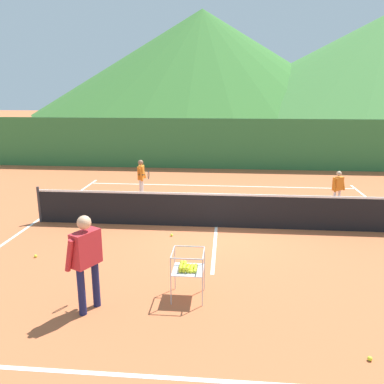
% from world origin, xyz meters
% --- Properties ---
extents(ground_plane, '(120.00, 120.00, 0.00)m').
position_xyz_m(ground_plane, '(0.00, 0.00, 0.00)').
color(ground_plane, '#BC6038').
extents(line_baseline_near, '(10.50, 0.08, 0.01)m').
position_xyz_m(line_baseline_near, '(0.00, -5.97, 0.00)').
color(line_baseline_near, white).
rests_on(line_baseline_near, ground).
extents(line_baseline_far, '(10.50, 0.08, 0.01)m').
position_xyz_m(line_baseline_far, '(0.00, 4.84, 0.00)').
color(line_baseline_far, white).
rests_on(line_baseline_far, ground).
extents(line_sideline_west, '(0.08, 10.81, 0.01)m').
position_xyz_m(line_sideline_west, '(-5.25, 0.00, 0.00)').
color(line_sideline_west, white).
rests_on(line_sideline_west, ground).
extents(line_service_center, '(0.08, 5.82, 0.01)m').
position_xyz_m(line_service_center, '(0.00, 0.00, 0.00)').
color(line_service_center, white).
rests_on(line_service_center, ground).
extents(tennis_net, '(10.27, 0.08, 1.05)m').
position_xyz_m(tennis_net, '(0.00, 0.00, 0.50)').
color(tennis_net, '#333338').
rests_on(tennis_net, ground).
extents(instructor, '(0.54, 0.85, 1.73)m').
position_xyz_m(instructor, '(-2.08, -4.43, 1.04)').
color(instructor, '#191E4C').
rests_on(instructor, ground).
extents(student_0, '(0.43, 0.63, 1.35)m').
position_xyz_m(student_0, '(-2.73, 2.91, 0.81)').
color(student_0, silver).
rests_on(student_0, ground).
extents(student_1, '(0.48, 0.40, 1.23)m').
position_xyz_m(student_1, '(3.81, 2.14, 0.74)').
color(student_1, silver).
rests_on(student_1, ground).
extents(ball_cart, '(0.58, 0.58, 0.90)m').
position_xyz_m(ball_cart, '(-0.43, -3.86, 0.59)').
color(ball_cart, '#B7B7BC').
rests_on(ball_cart, ground).
extents(tennis_ball_1, '(0.07, 0.07, 0.07)m').
position_xyz_m(tennis_ball_1, '(2.33, -5.38, 0.03)').
color(tennis_ball_1, yellow).
rests_on(tennis_ball_1, ground).
extents(tennis_ball_2, '(0.07, 0.07, 0.07)m').
position_xyz_m(tennis_ball_2, '(-2.86, -2.75, 0.03)').
color(tennis_ball_2, yellow).
rests_on(tennis_ball_2, ground).
extents(tennis_ball_3, '(0.07, 0.07, 0.07)m').
position_xyz_m(tennis_ball_3, '(-4.07, -2.41, 0.03)').
color(tennis_ball_3, yellow).
rests_on(tennis_ball_3, ground).
extents(tennis_ball_4, '(0.07, 0.07, 0.07)m').
position_xyz_m(tennis_ball_4, '(-1.15, -0.81, 0.03)').
color(tennis_ball_4, yellow).
rests_on(tennis_ball_4, ground).
extents(windscreen_fence, '(23.09, 0.08, 2.41)m').
position_xyz_m(windscreen_fence, '(0.00, 8.34, 1.21)').
color(windscreen_fence, '#33753D').
rests_on(windscreen_fence, ground).
extents(hill_2, '(54.16, 54.16, 16.23)m').
position_xyz_m(hill_2, '(-4.11, 57.27, 8.12)').
color(hill_2, '#38702D').
rests_on(hill_2, ground).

